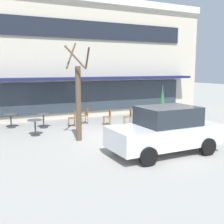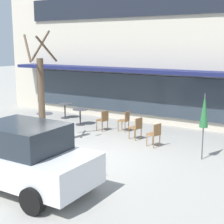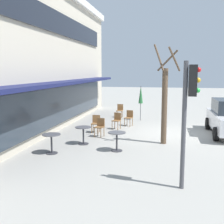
% 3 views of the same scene
% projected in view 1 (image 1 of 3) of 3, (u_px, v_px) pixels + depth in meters
% --- Properties ---
extents(ground_plane, '(80.00, 80.00, 0.00)m').
position_uv_depth(ground_plane, '(127.00, 138.00, 12.91)').
color(ground_plane, '#9E9B93').
extents(building_facade, '(18.84, 9.10, 7.71)m').
position_uv_depth(building_facade, '(63.00, 59.00, 21.16)').
color(building_facade, beige).
rests_on(building_facade, ground).
extents(cafe_table_near_wall, '(0.70, 0.70, 0.76)m').
position_uv_depth(cafe_table_near_wall, '(11.00, 118.00, 15.03)').
color(cafe_table_near_wall, '#333338').
rests_on(cafe_table_near_wall, ground).
extents(cafe_table_streetside, '(0.70, 0.70, 0.76)m').
position_uv_depth(cafe_table_streetside, '(35.00, 125.00, 13.27)').
color(cafe_table_streetside, '#333338').
rests_on(cafe_table_streetside, ground).
extents(cafe_table_by_tree, '(0.70, 0.70, 0.76)m').
position_uv_depth(cafe_table_by_tree, '(43.00, 118.00, 15.01)').
color(cafe_table_by_tree, '#333338').
rests_on(cafe_table_by_tree, ground).
extents(patio_umbrella_green_folded, '(0.28, 0.28, 2.20)m').
position_uv_depth(patio_umbrella_green_folded, '(163.00, 96.00, 15.99)').
color(patio_umbrella_green_folded, '#4C4C51').
rests_on(patio_umbrella_green_folded, ground).
extents(cafe_chair_0, '(0.48, 0.48, 0.89)m').
position_uv_depth(cafe_chair_0, '(108.00, 116.00, 15.76)').
color(cafe_chair_0, olive).
rests_on(cafe_chair_0, ground).
extents(cafe_chair_1, '(0.41, 0.41, 0.89)m').
position_uv_depth(cafe_chair_1, '(85.00, 115.00, 16.10)').
color(cafe_chair_1, olive).
rests_on(cafe_chair_1, ground).
extents(cafe_chair_2, '(0.50, 0.50, 0.89)m').
position_uv_depth(cafe_chair_2, '(129.00, 116.00, 15.74)').
color(cafe_chair_2, olive).
rests_on(cafe_chair_2, ground).
extents(cafe_chair_3, '(0.42, 0.42, 0.89)m').
position_uv_depth(cafe_chair_3, '(160.00, 110.00, 17.87)').
color(cafe_chair_3, olive).
rests_on(cafe_chair_3, ground).
extents(cafe_chair_4, '(0.48, 0.48, 0.89)m').
position_uv_depth(cafe_chair_4, '(73.00, 117.00, 15.36)').
color(cafe_chair_4, olive).
rests_on(cafe_chair_4, ground).
extents(parked_sedan, '(4.21, 2.04, 1.76)m').
position_uv_depth(parked_sedan, '(165.00, 130.00, 10.42)').
color(parked_sedan, silver).
rests_on(parked_sedan, ground).
extents(street_tree, '(1.17, 1.16, 4.25)m').
position_uv_depth(street_tree, '(78.00, 99.00, 12.14)').
color(street_tree, brown).
rests_on(street_tree, ground).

